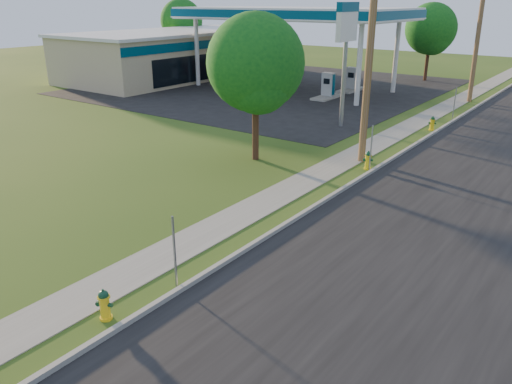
{
  "coord_description": "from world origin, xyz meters",
  "views": [
    {
      "loc": [
        8.53,
        -3.57,
        6.95
      ],
      "look_at": [
        0.0,
        8.0,
        1.4
      ],
      "focal_mm": 35.0,
      "sensor_mm": 36.0,
      "label": 1
    }
  ],
  "objects_px": {
    "fuel_pump_sw": "(262,73)",
    "fuel_pump_se": "(352,82)",
    "fuel_pump_nw": "(234,78)",
    "tree_back": "(182,22)",
    "tree_verge": "(256,67)",
    "fuel_pump_ne": "(328,89)",
    "car_red": "(261,74)",
    "utility_pole_mid": "(370,50)",
    "hydrant_mid": "(368,160)",
    "price_pylon": "(347,29)",
    "utility_pole_far": "(478,33)",
    "hydrant_near": "(104,305)",
    "tree_lot": "(431,31)",
    "hydrant_far": "(432,123)"
  },
  "relations": [
    {
      "from": "fuel_pump_sw",
      "to": "fuel_pump_se",
      "type": "bearing_deg",
      "value": 0.0
    },
    {
      "from": "fuel_pump_nw",
      "to": "tree_back",
      "type": "xyz_separation_m",
      "value": [
        -15.01,
        9.29,
        3.88
      ]
    },
    {
      "from": "fuel_pump_se",
      "to": "tree_verge",
      "type": "distance_m",
      "value": 20.6
    },
    {
      "from": "fuel_pump_ne",
      "to": "car_red",
      "type": "relative_size",
      "value": 0.57
    },
    {
      "from": "utility_pole_mid",
      "to": "fuel_pump_se",
      "type": "xyz_separation_m",
      "value": [
        -8.9,
        17.0,
        -4.23
      ]
    },
    {
      "from": "hydrant_mid",
      "to": "price_pylon",
      "type": "bearing_deg",
      "value": 125.76
    },
    {
      "from": "fuel_pump_sw",
      "to": "fuel_pump_se",
      "type": "xyz_separation_m",
      "value": [
        9.0,
        0.0,
        0.0
      ]
    },
    {
      "from": "hydrant_mid",
      "to": "car_red",
      "type": "relative_size",
      "value": 0.15
    },
    {
      "from": "fuel_pump_nw",
      "to": "price_pylon",
      "type": "xyz_separation_m",
      "value": [
        14.0,
        -7.5,
        4.71
      ]
    },
    {
      "from": "utility_pole_far",
      "to": "fuel_pump_sw",
      "type": "distance_m",
      "value": 18.39
    },
    {
      "from": "car_red",
      "to": "utility_pole_mid",
      "type": "bearing_deg",
      "value": -129.35
    },
    {
      "from": "hydrant_near",
      "to": "fuel_pump_nw",
      "type": "bearing_deg",
      "value": 123.55
    },
    {
      "from": "fuel_pump_sw",
      "to": "hydrant_near",
      "type": "relative_size",
      "value": 4.03
    },
    {
      "from": "fuel_pump_sw",
      "to": "fuel_pump_ne",
      "type": "bearing_deg",
      "value": -23.96
    },
    {
      "from": "tree_verge",
      "to": "tree_lot",
      "type": "xyz_separation_m",
      "value": [
        -1.86,
        28.78,
        0.17
      ]
    },
    {
      "from": "utility_pole_far",
      "to": "hydrant_near",
      "type": "xyz_separation_m",
      "value": [
        0.52,
        -32.77,
        -4.41
      ]
    },
    {
      "from": "hydrant_near",
      "to": "car_red",
      "type": "height_order",
      "value": "car_red"
    },
    {
      "from": "tree_verge",
      "to": "hydrant_mid",
      "type": "relative_size",
      "value": 7.89
    },
    {
      "from": "fuel_pump_sw",
      "to": "tree_verge",
      "type": "height_order",
      "value": "tree_verge"
    },
    {
      "from": "utility_pole_mid",
      "to": "tree_verge",
      "type": "height_order",
      "value": "utility_pole_mid"
    },
    {
      "from": "fuel_pump_nw",
      "to": "fuel_pump_sw",
      "type": "relative_size",
      "value": 1.0
    },
    {
      "from": "utility_pole_far",
      "to": "hydrant_far",
      "type": "height_order",
      "value": "utility_pole_far"
    },
    {
      "from": "hydrant_far",
      "to": "fuel_pump_se",
      "type": "bearing_deg",
      "value": 136.07
    },
    {
      "from": "fuel_pump_nw",
      "to": "fuel_pump_sw",
      "type": "distance_m",
      "value": 4.0
    },
    {
      "from": "utility_pole_far",
      "to": "price_pylon",
      "type": "height_order",
      "value": "utility_pole_far"
    },
    {
      "from": "tree_lot",
      "to": "car_red",
      "type": "xyz_separation_m",
      "value": [
        -11.45,
        -9.94,
        -3.6
      ]
    },
    {
      "from": "hydrant_mid",
      "to": "utility_pole_far",
      "type": "bearing_deg",
      "value": 92.2
    },
    {
      "from": "fuel_pump_se",
      "to": "tree_verge",
      "type": "height_order",
      "value": "tree_verge"
    },
    {
      "from": "utility_pole_far",
      "to": "fuel_pump_se",
      "type": "xyz_separation_m",
      "value": [
        -8.9,
        -1.0,
        -4.08
      ]
    },
    {
      "from": "fuel_pump_se",
      "to": "fuel_pump_nw",
      "type": "bearing_deg",
      "value": -156.04
    },
    {
      "from": "fuel_pump_ne",
      "to": "price_pylon",
      "type": "height_order",
      "value": "price_pylon"
    },
    {
      "from": "price_pylon",
      "to": "hydrant_near",
      "type": "relative_size",
      "value": 8.62
    },
    {
      "from": "tree_verge",
      "to": "utility_pole_mid",
      "type": "bearing_deg",
      "value": 33.99
    },
    {
      "from": "hydrant_far",
      "to": "fuel_pump_ne",
      "type": "bearing_deg",
      "value": 151.35
    },
    {
      "from": "utility_pole_mid",
      "to": "hydrant_near",
      "type": "xyz_separation_m",
      "value": [
        0.52,
        -14.77,
        -4.56
      ]
    },
    {
      "from": "utility_pole_far",
      "to": "tree_lot",
      "type": "xyz_separation_m",
      "value": [
        -5.88,
        8.07,
        -0.42
      ]
    },
    {
      "from": "price_pylon",
      "to": "hydrant_near",
      "type": "bearing_deg",
      "value": -77.71
    },
    {
      "from": "fuel_pump_ne",
      "to": "tree_lot",
      "type": "height_order",
      "value": "tree_lot"
    },
    {
      "from": "fuel_pump_nw",
      "to": "fuel_pump_ne",
      "type": "bearing_deg",
      "value": 0.0
    },
    {
      "from": "utility_pole_mid",
      "to": "price_pylon",
      "type": "xyz_separation_m",
      "value": [
        -3.9,
        5.5,
        0.48
      ]
    },
    {
      "from": "hydrant_near",
      "to": "hydrant_mid",
      "type": "distance_m",
      "value": 13.85
    },
    {
      "from": "fuel_pump_sw",
      "to": "tree_verge",
      "type": "relative_size",
      "value": 0.49
    },
    {
      "from": "fuel_pump_se",
      "to": "hydrant_near",
      "type": "relative_size",
      "value": 4.03
    },
    {
      "from": "fuel_pump_ne",
      "to": "car_red",
      "type": "xyz_separation_m",
      "value": [
        -8.43,
        3.13,
        0.06
      ]
    },
    {
      "from": "fuel_pump_sw",
      "to": "tree_lot",
      "type": "distance_m",
      "value": 15.5
    },
    {
      "from": "utility_pole_far",
      "to": "fuel_pump_sw",
      "type": "xyz_separation_m",
      "value": [
        -17.9,
        -1.0,
        -4.08
      ]
    },
    {
      "from": "tree_back",
      "to": "hydrant_far",
      "type": "relative_size",
      "value": 8.82
    },
    {
      "from": "utility_pole_mid",
      "to": "fuel_pump_nw",
      "type": "distance_m",
      "value": 22.52
    },
    {
      "from": "hydrant_far",
      "to": "car_red",
      "type": "bearing_deg",
      "value": 155.09
    },
    {
      "from": "hydrant_near",
      "to": "utility_pole_mid",
      "type": "bearing_deg",
      "value": 92.0
    }
  ]
}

